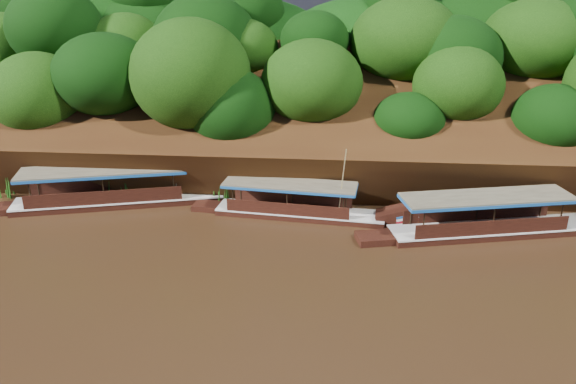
{
  "coord_description": "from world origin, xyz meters",
  "views": [
    {
      "loc": [
        1.35,
        -24.87,
        14.43
      ],
      "look_at": [
        -1.4,
        7.0,
        1.91
      ],
      "focal_mm": 35.0,
      "sensor_mm": 36.0,
      "label": 1
    }
  ],
  "objects": [
    {
      "name": "boat_0",
      "position": [
        11.79,
        6.38,
        0.55
      ],
      "size": [
        15.14,
        5.35,
        6.24
      ],
      "rotation": [
        0.0,
        0.0,
        0.23
      ],
      "color": "black",
      "rests_on": "ground"
    },
    {
      "name": "reeds",
      "position": [
        -2.63,
        9.34,
        0.88
      ],
      "size": [
        49.39,
        1.97,
        2.01
      ],
      "color": "#225916",
      "rests_on": "ground"
    },
    {
      "name": "boat_1",
      "position": [
        -0.05,
        7.66,
        0.49
      ],
      "size": [
        12.75,
        3.33,
        5.43
      ],
      "rotation": [
        0.0,
        0.0,
        -0.11
      ],
      "color": "black",
      "rests_on": "ground"
    },
    {
      "name": "riverbank",
      "position": [
        -0.01,
        22.73,
        1.89
      ],
      "size": [
        120.0,
        30.06,
        19.4
      ],
      "color": "black",
      "rests_on": "ground"
    },
    {
      "name": "ground",
      "position": [
        0.0,
        0.0,
        0.0
      ],
      "size": [
        160.0,
        160.0,
        0.0
      ],
      "primitive_type": "plane",
      "color": "black",
      "rests_on": "ground"
    },
    {
      "name": "boat_2",
      "position": [
        -12.01,
        8.95,
        0.57
      ],
      "size": [
        16.09,
        6.25,
        5.44
      ],
      "rotation": [
        0.0,
        0.0,
        0.27
      ],
      "color": "black",
      "rests_on": "ground"
    }
  ]
}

